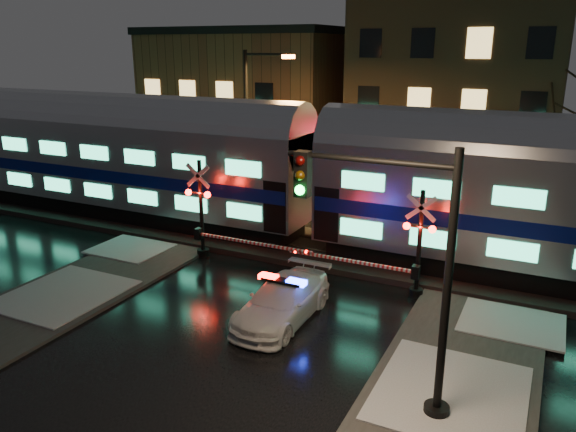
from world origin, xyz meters
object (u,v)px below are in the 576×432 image
Objects in this scene: police_car at (282,301)px; crossing_signal_right at (407,253)px; crossing_signal_left at (208,219)px; streetlight at (251,121)px; traffic_light at (402,277)px.

police_car is 0.84× the size of crossing_signal_right.
crossing_signal_left is 7.55m from streetlight.
crossing_signal_left is at bearing 149.98° from traffic_light.
streetlight is at bearing 104.61° from crossing_signal_left.
streetlight reaches higher than crossing_signal_left.
streetlight is (-6.80, 10.17, 4.01)m from police_car.
traffic_light is at bearing -32.39° from police_car.
streetlight is at bearing 145.59° from crossing_signal_right.
crossing_signal_right is 0.94× the size of crossing_signal_left.
crossing_signal_left is 0.89× the size of traffic_light.
traffic_light is (1.39, -6.28, 1.81)m from crossing_signal_right.
police_car is 0.55× the size of streetlight.
police_car is at bearing -56.25° from streetlight.
crossing_signal_right is (2.99, 3.47, 0.90)m from police_car.
police_car is 5.87m from traffic_light.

